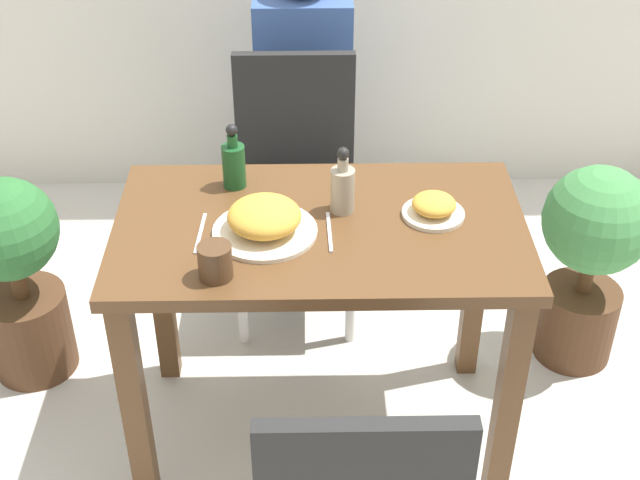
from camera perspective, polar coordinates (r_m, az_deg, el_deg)
The scene contains 13 objects.
ground_plane at distance 2.77m, azimuth 0.00°, elevation -11.91°, with size 16.00×16.00×0.00m, color beige.
dining_table at distance 2.36m, azimuth 0.00°, elevation -1.62°, with size 1.06×0.62×0.75m.
chair_far at distance 2.98m, azimuth -1.60°, elevation 4.14°, with size 0.42×0.42×0.88m.
food_plate at distance 2.23m, azimuth -3.58°, elevation 1.30°, with size 0.27×0.27×0.09m.
side_plate at distance 2.32m, azimuth 7.29°, elevation 2.09°, with size 0.16×0.16×0.06m.
drink_cup at distance 2.09m, azimuth -6.73°, elevation -1.38°, with size 0.08×0.08×0.09m.
sauce_bottle at distance 2.42m, azimuth -5.55°, elevation 4.93°, with size 0.06×0.06×0.19m.
condiment_bottle at distance 2.30m, azimuth 1.45°, elevation 3.40°, with size 0.06×0.06×0.19m.
fork_utensil at distance 2.26m, azimuth -7.66°, elevation 0.44°, with size 0.02×0.18×0.00m.
spoon_utensil at distance 2.25m, azimuth 0.61°, elevation 0.52°, with size 0.01×0.17×0.00m.
potted_plant_left at distance 2.88m, azimuth -18.89°, elevation -1.95°, with size 0.31×0.31×0.70m.
potted_plant_right at distance 2.88m, azimuth 16.95°, elevation -0.81°, with size 0.34×0.34×0.70m.
person_figure at distance 3.27m, azimuth -1.05°, elevation 8.87°, with size 0.34×0.22×1.17m.
Camera 1 is at (-0.03, -1.89, 2.02)m, focal length 50.00 mm.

